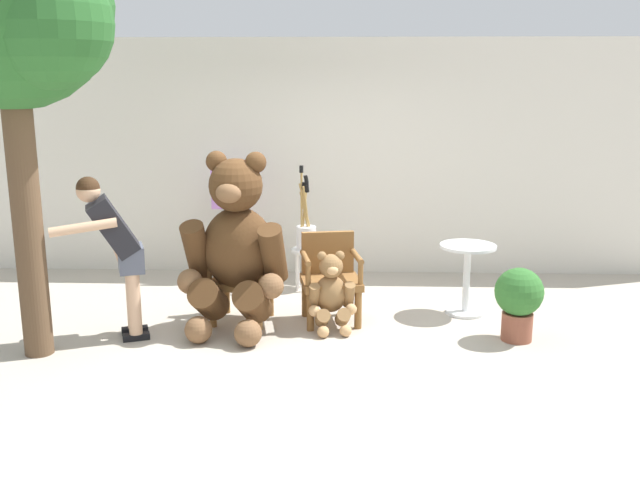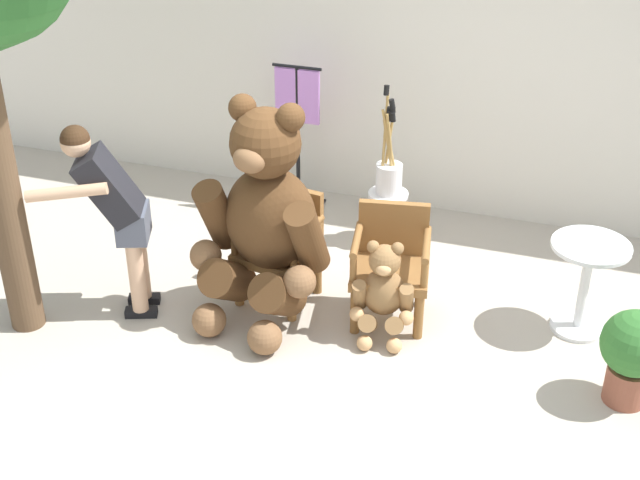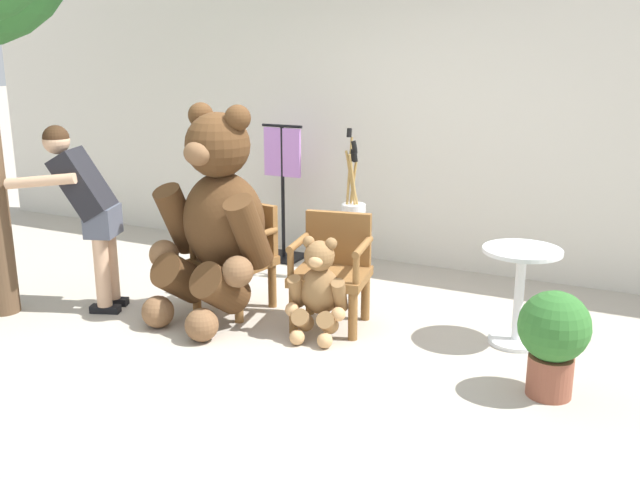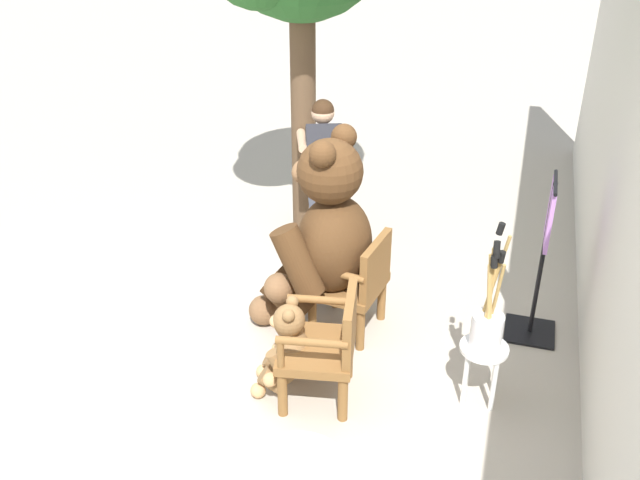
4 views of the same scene
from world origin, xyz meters
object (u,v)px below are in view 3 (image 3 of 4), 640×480
(teddy_bear_large, at_px, (216,217))
(brush_bucket, at_px, (353,210))
(teddy_bear_small, at_px, (319,289))
(white_stool, at_px, (353,243))
(wooden_chair_right, at_px, (333,267))
(potted_plant, at_px, (553,336))
(round_side_table, at_px, (520,285))
(clothing_display_stand, at_px, (283,189))
(person_visitor, at_px, (86,202))
(wooden_chair_left, at_px, (239,253))

(teddy_bear_large, height_order, brush_bucket, teddy_bear_large)
(teddy_bear_small, xyz_separation_m, white_stool, (-0.31, 1.35, -0.02))
(wooden_chair_right, relative_size, teddy_bear_small, 1.13)
(white_stool, height_order, potted_plant, potted_plant)
(white_stool, bearing_deg, brush_bucket, -170.18)
(wooden_chair_right, height_order, round_side_table, wooden_chair_right)
(teddy_bear_small, bearing_deg, round_side_table, 21.29)
(round_side_table, bearing_deg, wooden_chair_right, -169.81)
(clothing_display_stand, bearing_deg, teddy_bear_large, -78.73)
(teddy_bear_large, distance_m, potted_plant, 2.65)
(wooden_chair_right, relative_size, brush_bucket, 0.91)
(white_stool, relative_size, potted_plant, 0.68)
(person_visitor, relative_size, potted_plant, 2.22)
(white_stool, relative_size, brush_bucket, 0.49)
(teddy_bear_small, distance_m, white_stool, 1.38)
(teddy_bear_large, height_order, white_stool, teddy_bear_large)
(teddy_bear_small, bearing_deg, white_stool, 102.95)
(teddy_bear_large, xyz_separation_m, round_side_table, (2.25, 0.52, -0.38))
(wooden_chair_left, xyz_separation_m, clothing_display_stand, (-0.36, 1.40, 0.26))
(teddy_bear_small, height_order, clothing_display_stand, clothing_display_stand)
(wooden_chair_left, xyz_separation_m, round_side_table, (2.23, 0.25, -0.01))
(teddy_bear_large, distance_m, person_visitor, 1.08)
(wooden_chair_right, xyz_separation_m, person_visitor, (-1.91, -0.57, 0.44))
(teddy_bear_small, distance_m, person_visitor, 2.02)
(person_visitor, relative_size, round_side_table, 2.10)
(potted_plant, bearing_deg, teddy_bear_small, 173.12)
(wooden_chair_right, bearing_deg, brush_bucket, 105.44)
(round_side_table, relative_size, clothing_display_stand, 0.53)
(brush_bucket, relative_size, potted_plant, 1.39)
(teddy_bear_large, distance_m, brush_bucket, 1.47)
(wooden_chair_right, relative_size, person_visitor, 0.57)
(potted_plant, xyz_separation_m, clothing_display_stand, (-2.93, 1.89, 0.32))
(teddy_bear_large, height_order, clothing_display_stand, teddy_bear_large)
(teddy_bear_small, relative_size, round_side_table, 1.06)
(teddy_bear_small, relative_size, white_stool, 1.66)
(teddy_bear_small, bearing_deg, person_visitor, -171.49)
(teddy_bear_large, distance_m, teddy_bear_small, 1.01)
(brush_bucket, bearing_deg, clothing_display_stand, 160.15)
(person_visitor, height_order, round_side_table, person_visitor)
(wooden_chair_right, height_order, brush_bucket, brush_bucket)
(potted_plant, relative_size, clothing_display_stand, 0.50)
(clothing_display_stand, bearing_deg, round_side_table, -24.01)
(wooden_chair_right, distance_m, teddy_bear_large, 0.99)
(wooden_chair_right, height_order, person_visitor, person_visitor)
(white_stool, height_order, brush_bucket, brush_bucket)
(white_stool, bearing_deg, wooden_chair_left, -117.82)
(teddy_bear_small, distance_m, potted_plant, 1.72)
(person_visitor, bearing_deg, clothing_display_stand, 70.38)
(person_visitor, relative_size, clothing_display_stand, 1.11)
(teddy_bear_large, bearing_deg, person_visitor, -163.83)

